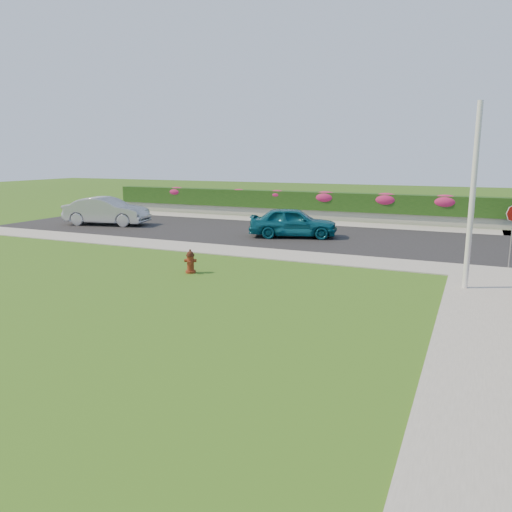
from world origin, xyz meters
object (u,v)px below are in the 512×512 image
at_px(fire_hydrant, 190,262).
at_px(sedan_teal, 293,222).
at_px(sedan_silver, 107,211).
at_px(utility_pole, 472,198).

relative_size(fire_hydrant, sedan_teal, 0.19).
height_order(sedan_teal, sedan_silver, sedan_silver).
xyz_separation_m(fire_hydrant, utility_pole, (8.58, 1.53, 2.33)).
distance_m(sedan_silver, utility_pole, 20.30).
relative_size(sedan_teal, sedan_silver, 0.89).
xyz_separation_m(sedan_teal, utility_pole, (7.91, -6.85, 1.95)).
bearing_deg(fire_hydrant, sedan_silver, 121.72).
distance_m(sedan_teal, utility_pole, 10.65).
xyz_separation_m(fire_hydrant, sedan_teal, (0.67, 8.38, 0.37)).
height_order(sedan_teal, utility_pole, utility_pole).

